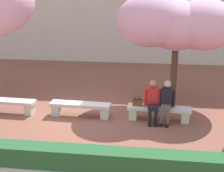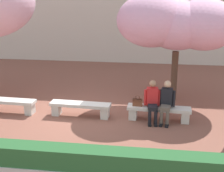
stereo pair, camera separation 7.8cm
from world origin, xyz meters
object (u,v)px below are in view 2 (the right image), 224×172
(stone_bench_center, at_px, (159,111))
(person_seated_left, at_px, (152,100))
(stone_bench_west_end, at_px, (7,103))
(cherry_tree_main, at_px, (176,23))
(stone_bench_near_west, at_px, (80,107))
(person_seated_right, at_px, (166,100))
(handbag, at_px, (137,102))

(stone_bench_center, relative_size, person_seated_left, 1.52)
(stone_bench_west_end, relative_size, cherry_tree_main, 0.48)
(stone_bench_west_end, relative_size, stone_bench_center, 1.00)
(stone_bench_center, distance_m, cherry_tree_main, 3.20)
(stone_bench_center, xyz_separation_m, cherry_tree_main, (0.50, 1.94, 2.49))
(stone_bench_center, bearing_deg, stone_bench_near_west, 180.00)
(person_seated_right, relative_size, handbag, 3.81)
(stone_bench_near_west, height_order, person_seated_right, person_seated_right)
(person_seated_left, distance_m, cherry_tree_main, 2.98)
(cherry_tree_main, bearing_deg, person_seated_right, -98.23)
(stone_bench_west_end, bearing_deg, stone_bench_near_west, 0.00)
(stone_bench_near_west, bearing_deg, person_seated_right, -1.12)
(stone_bench_west_end, height_order, handbag, handbag)
(person_seated_right, bearing_deg, cherry_tree_main, 81.77)
(stone_bench_west_end, xyz_separation_m, stone_bench_near_west, (2.49, 0.00, 0.00))
(stone_bench_center, relative_size, person_seated_right, 1.52)
(stone_bench_west_end, xyz_separation_m, handbag, (4.31, 0.01, 0.27))
(stone_bench_center, bearing_deg, handbag, 179.30)
(person_seated_left, xyz_separation_m, cherry_tree_main, (0.71, 1.99, 2.10))
(stone_bench_west_end, relative_size, person_seated_right, 1.52)
(stone_bench_near_west, distance_m, person_seated_right, 2.73)
(stone_bench_west_end, distance_m, cherry_tree_main, 6.33)
(person_seated_left, bearing_deg, cherry_tree_main, 70.38)
(person_seated_left, distance_m, person_seated_right, 0.42)
(stone_bench_center, xyz_separation_m, person_seated_left, (-0.21, -0.05, 0.39))
(stone_bench_near_west, xyz_separation_m, cherry_tree_main, (2.99, 1.94, 2.49))
(stone_bench_west_end, xyz_separation_m, cherry_tree_main, (5.48, 1.94, 2.49))
(stone_bench_near_west, relative_size, person_seated_left, 1.52)
(stone_bench_center, relative_size, cherry_tree_main, 0.48)
(person_seated_left, bearing_deg, handbag, 172.35)
(person_seated_left, bearing_deg, stone_bench_near_west, 178.66)
(stone_bench_center, height_order, person_seated_right, person_seated_right)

